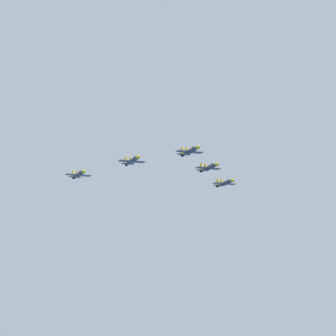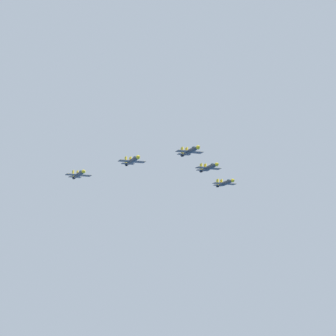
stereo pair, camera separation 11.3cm
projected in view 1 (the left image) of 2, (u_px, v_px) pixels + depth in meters
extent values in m
ellipsoid|color=#2D3338|center=(190.00, 151.00, 253.36)|extent=(12.88, 1.68, 1.66)
cone|color=gold|center=(199.00, 147.00, 246.82)|extent=(1.66, 1.41, 1.41)
ellipsoid|color=#334751|center=(194.00, 148.00, 250.90)|extent=(2.21, 1.25, 0.97)
cube|color=#2D3338|center=(190.00, 152.00, 253.93)|extent=(2.96, 9.21, 0.17)
cube|color=gold|center=(201.00, 153.00, 255.45)|extent=(2.65, 0.65, 0.20)
cube|color=gold|center=(178.00, 151.00, 252.43)|extent=(2.65, 0.65, 0.20)
cube|color=#2D3338|center=(184.00, 154.00, 258.29)|extent=(2.03, 4.42, 0.17)
cube|color=gold|center=(187.00, 151.00, 258.59)|extent=(1.84, 0.22, 2.39)
cube|color=gold|center=(182.00, 151.00, 257.98)|extent=(1.84, 0.22, 2.39)
cylinder|color=black|center=(182.00, 155.00, 259.57)|extent=(0.92, 1.16, 1.16)
ellipsoid|color=#2D3338|center=(209.00, 168.00, 274.20)|extent=(13.05, 1.72, 1.68)
cone|color=gold|center=(218.00, 164.00, 267.59)|extent=(1.68, 1.43, 1.43)
ellipsoid|color=#334751|center=(212.00, 165.00, 271.71)|extent=(2.24, 1.26, 0.98)
cube|color=#2D3338|center=(208.00, 168.00, 274.78)|extent=(3.01, 9.33, 0.17)
cube|color=gold|center=(219.00, 169.00, 276.34)|extent=(2.69, 0.66, 0.20)
cube|color=gold|center=(198.00, 167.00, 273.24)|extent=(2.69, 0.66, 0.20)
cube|color=#2D3338|center=(203.00, 170.00, 279.19)|extent=(2.06, 4.48, 0.17)
cube|color=gold|center=(205.00, 167.00, 279.49)|extent=(1.86, 0.23, 2.42)
cube|color=gold|center=(201.00, 167.00, 278.87)|extent=(1.86, 0.23, 2.42)
cylinder|color=black|center=(201.00, 171.00, 280.47)|extent=(0.94, 1.18, 1.17)
ellipsoid|color=#2D3338|center=(132.00, 161.00, 263.80)|extent=(13.24, 2.12, 1.70)
cone|color=gold|center=(139.00, 157.00, 257.03)|extent=(1.74, 1.50, 1.44)
ellipsoid|color=#334751|center=(135.00, 157.00, 261.25)|extent=(2.30, 1.34, 0.99)
cube|color=#2D3338|center=(132.00, 161.00, 264.39)|extent=(3.32, 9.51, 0.17)
cube|color=gold|center=(143.00, 162.00, 265.83)|extent=(2.73, 0.75, 0.20)
cube|color=gold|center=(120.00, 160.00, 262.97)|extent=(2.73, 0.75, 0.20)
cube|color=#2D3338|center=(128.00, 164.00, 268.91)|extent=(2.22, 4.59, 0.17)
cube|color=gold|center=(130.00, 160.00, 269.19)|extent=(1.89, 0.29, 2.45)
cube|color=gold|center=(126.00, 160.00, 268.61)|extent=(1.89, 0.29, 2.45)
cylinder|color=black|center=(127.00, 164.00, 270.23)|extent=(0.98, 1.22, 1.19)
ellipsoid|color=#2D3338|center=(225.00, 183.00, 294.93)|extent=(12.99, 1.72, 1.67)
cone|color=gold|center=(234.00, 180.00, 288.36)|extent=(1.68, 1.43, 1.42)
ellipsoid|color=#334751|center=(229.00, 180.00, 292.46)|extent=(2.23, 1.26, 0.97)
cube|color=#2D3338|center=(225.00, 184.00, 295.51)|extent=(3.01, 9.29, 0.17)
cube|color=gold|center=(234.00, 184.00, 297.06)|extent=(2.67, 0.66, 0.20)
cube|color=gold|center=(215.00, 183.00, 293.97)|extent=(2.67, 0.66, 0.20)
cube|color=#2D3338|center=(219.00, 185.00, 299.89)|extent=(2.06, 4.46, 0.17)
cube|color=gold|center=(221.00, 182.00, 300.19)|extent=(1.86, 0.23, 2.41)
cube|color=gold|center=(218.00, 182.00, 299.58)|extent=(1.86, 0.23, 2.41)
cylinder|color=black|center=(218.00, 186.00, 301.17)|extent=(0.93, 1.17, 1.17)
ellipsoid|color=#2D3338|center=(79.00, 175.00, 273.89)|extent=(12.96, 1.67, 1.67)
cone|color=gold|center=(84.00, 171.00, 267.32)|extent=(1.67, 1.42, 1.42)
ellipsoid|color=#334751|center=(81.00, 172.00, 271.42)|extent=(2.22, 1.25, 0.97)
cube|color=#2D3338|center=(78.00, 175.00, 274.47)|extent=(2.97, 9.26, 0.17)
cube|color=gold|center=(89.00, 176.00, 276.01)|extent=(2.67, 0.65, 0.20)
cube|color=gold|center=(67.00, 174.00, 272.95)|extent=(2.67, 0.65, 0.20)
cube|color=#2D3338|center=(75.00, 177.00, 278.85)|extent=(2.04, 4.44, 0.17)
cube|color=gold|center=(77.00, 174.00, 279.15)|extent=(1.85, 0.22, 2.41)
cube|color=gold|center=(73.00, 174.00, 278.54)|extent=(1.85, 0.22, 2.41)
cylinder|color=black|center=(74.00, 178.00, 280.13)|extent=(0.93, 1.17, 1.17)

